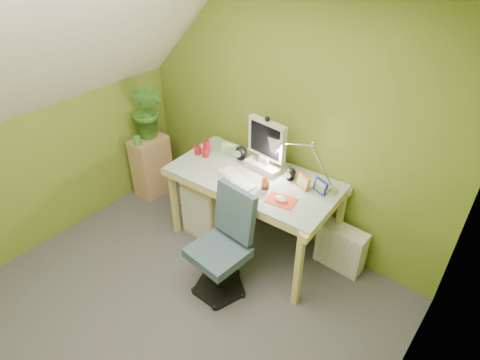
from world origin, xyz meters
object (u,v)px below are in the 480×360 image
Objects in this scene: desk_lamp at (313,154)px; side_ledge at (152,166)px; potted_plant at (148,111)px; radiator at (341,247)px; desk at (253,212)px; monitor at (267,144)px; task_chair at (218,252)px.

side_ledge is at bearing 172.47° from desk_lamp.
radiator is at bearing 6.37° from potted_plant.
desk is 0.86m from desk_lamp.
desk_lamp reaches higher than radiator.
monitor is 0.76× the size of desk_lamp.
monitor is 1.13m from radiator.
desk_lamp is 1.10m from task_chair.
task_chair is at bearing -125.16° from radiator.
side_ledge is 0.79× the size of task_chair.
radiator is (2.19, 0.24, -0.78)m from potted_plant.
potted_plant is (-1.41, 0.04, 0.59)m from desk.
potted_plant reaches higher than monitor.
desk is 1.53m from potted_plant.
task_chair is (0.12, -0.80, -0.60)m from monitor.
side_ledge is (-1.41, -0.19, -0.69)m from monitor.
desk_lamp reaches higher than side_ledge.
potted_plant is at bearing -168.97° from monitor.
desk is 2.40× the size of potted_plant.
radiator is at bearing 3.40° from desk_lamp.
potted_plant reaches higher than desk.
desk is 0.66m from monitor.
monitor is (-0.00, 0.18, 0.64)m from desk.
desk is at bearing -84.82° from monitor.
radiator is at bearing 12.50° from monitor.
monitor reaches higher than radiator.
desk_lamp is at bearing 18.54° from desk.
monitor is 1.58m from side_ledge.
potted_plant is (-1.41, -0.14, -0.04)m from monitor.
desk_lamp is (0.45, 0.18, 0.71)m from desk.
potted_plant is (-1.86, -0.14, -0.12)m from desk_lamp.
monitor reaches higher than task_chair.
desk_lamp is 0.92× the size of side_ledge.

